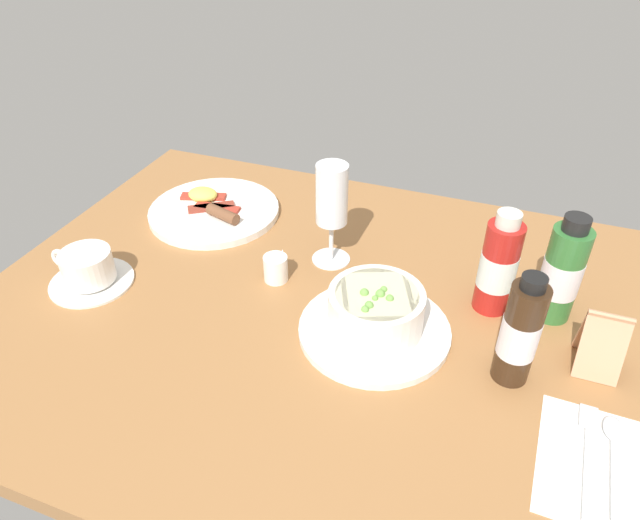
% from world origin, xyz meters
% --- Properties ---
extents(ground_plane, '(1.10, 0.84, 0.03)m').
position_xyz_m(ground_plane, '(0.00, 0.00, -0.01)').
color(ground_plane, '#9E6B3D').
extents(porridge_bowl, '(0.23, 0.23, 0.08)m').
position_xyz_m(porridge_bowl, '(0.09, -0.03, 0.04)').
color(porridge_bowl, white).
rests_on(porridge_bowl, ground_plane).
extents(cutlery_setting, '(0.14, 0.18, 0.01)m').
position_xyz_m(cutlery_setting, '(0.40, -0.15, 0.00)').
color(cutlery_setting, white).
rests_on(cutlery_setting, ground_plane).
extents(coffee_cup, '(0.14, 0.14, 0.06)m').
position_xyz_m(coffee_cup, '(-0.39, -0.08, 0.03)').
color(coffee_cup, white).
rests_on(coffee_cup, ground_plane).
extents(creamer_jug, '(0.04, 0.05, 0.05)m').
position_xyz_m(creamer_jug, '(-0.10, 0.04, 0.02)').
color(creamer_jug, white).
rests_on(creamer_jug, ground_plane).
extents(wine_glass, '(0.07, 0.07, 0.18)m').
position_xyz_m(wine_glass, '(-0.03, 0.13, 0.12)').
color(wine_glass, white).
rests_on(wine_glass, ground_plane).
extents(sauce_bottle_green, '(0.06, 0.06, 0.18)m').
position_xyz_m(sauce_bottle_green, '(0.33, 0.11, 0.08)').
color(sauce_bottle_green, '#337233').
rests_on(sauce_bottle_green, ground_plane).
extents(sauce_bottle_brown, '(0.05, 0.05, 0.17)m').
position_xyz_m(sauce_bottle_brown, '(0.29, -0.05, 0.08)').
color(sauce_bottle_brown, '#382314').
rests_on(sauce_bottle_brown, ground_plane).
extents(sauce_bottle_red, '(0.06, 0.06, 0.17)m').
position_xyz_m(sauce_bottle_red, '(0.24, 0.09, 0.08)').
color(sauce_bottle_red, '#B21E19').
rests_on(sauce_bottle_red, ground_plane).
extents(breakfast_plate, '(0.25, 0.25, 0.04)m').
position_xyz_m(breakfast_plate, '(-0.30, 0.19, 0.01)').
color(breakfast_plate, white).
rests_on(breakfast_plate, ground_plane).
extents(menu_card, '(0.06, 0.07, 0.09)m').
position_xyz_m(menu_card, '(0.39, 0.01, 0.05)').
color(menu_card, tan).
rests_on(menu_card, ground_plane).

